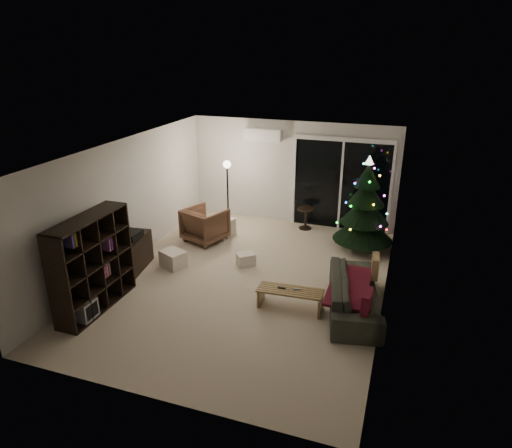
{
  "coord_description": "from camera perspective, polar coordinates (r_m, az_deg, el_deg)",
  "views": [
    {
      "loc": [
        2.64,
        -7.11,
        4.16
      ],
      "look_at": [
        0.1,
        0.3,
        1.05
      ],
      "focal_mm": 32.0,
      "sensor_mm": 36.0,
      "label": 1
    }
  ],
  "objects": [
    {
      "name": "sofa_throw",
      "position": [
        7.76,
        11.56,
        -7.57
      ],
      "size": [
        0.63,
        1.46,
        0.05
      ],
      "primitive_type": "cube",
      "color": "maroon",
      "rests_on": "sofa"
    },
    {
      "name": "sofa",
      "position": [
        7.82,
        12.22,
        -8.52
      ],
      "size": [
        1.16,
        2.14,
        0.59
      ],
      "primitive_type": "imported",
      "rotation": [
        0.0,
        0.0,
        1.76
      ],
      "color": "#3A3E34",
      "rests_on": "floor"
    },
    {
      "name": "media_cabinet",
      "position": [
        9.24,
        -15.15,
        -3.64
      ],
      "size": [
        0.56,
        1.11,
        0.66
      ],
      "primitive_type": "cube",
      "rotation": [
        0.0,
        0.0,
        0.16
      ],
      "color": "black",
      "rests_on": "floor"
    },
    {
      "name": "coffee_table",
      "position": [
        7.76,
        4.28,
        -9.32
      ],
      "size": [
        1.11,
        0.44,
        0.35
      ],
      "primitive_type": null,
      "rotation": [
        0.0,
        0.0,
        0.06
      ],
      "color": "#9B7F4D",
      "rests_on": "floor"
    },
    {
      "name": "ottoman",
      "position": [
        10.54,
        -4.21,
        -0.43
      ],
      "size": [
        0.57,
        0.57,
        0.41
      ],
      "primitive_type": "cube",
      "rotation": [
        0.0,
        0.0,
        -0.28
      ],
      "color": "beige",
      "rests_on": "floor"
    },
    {
      "name": "cardboard_box_b",
      "position": [
        9.19,
        -1.28,
        -4.42
      ],
      "size": [
        0.44,
        0.43,
        0.25
      ],
      "primitive_type": "cube",
      "rotation": [
        0.0,
        0.0,
        0.68
      ],
      "color": "beige",
      "rests_on": "floor"
    },
    {
      "name": "stereo",
      "position": [
        9.08,
        -15.39,
        -1.35
      ],
      "size": [
        0.34,
        0.4,
        0.14
      ],
      "primitive_type": "cube",
      "color": "black",
      "rests_on": "media_cabinet"
    },
    {
      "name": "armchair",
      "position": [
        10.26,
        -6.37,
        -0.08
      ],
      "size": [
        1.06,
        1.07,
        0.77
      ],
      "primitive_type": "imported",
      "rotation": [
        0.0,
        0.0,
        2.8
      ],
      "color": "brown",
      "rests_on": "floor"
    },
    {
      "name": "remote_b",
      "position": [
        7.69,
        5.14,
        -8.09
      ],
      "size": [
        0.13,
        0.08,
        0.02
      ],
      "primitive_type": "cube",
      "rotation": [
        0.0,
        0.0,
        0.35
      ],
      "color": "slate",
      "rests_on": "coffee_table"
    },
    {
      "name": "remote_a",
      "position": [
        7.7,
        3.23,
        -7.99
      ],
      "size": [
        0.14,
        0.04,
        0.02
      ],
      "primitive_type": "cube",
      "color": "black",
      "rests_on": "coffee_table"
    },
    {
      "name": "floor_lamp",
      "position": [
        10.66,
        -3.55,
        3.33
      ],
      "size": [
        0.26,
        0.26,
        1.63
      ],
      "primitive_type": "cylinder",
      "color": "black",
      "rests_on": "floor"
    },
    {
      "name": "cushion_b",
      "position": [
        7.12,
        13.69,
        -9.64
      ],
      "size": [
        0.14,
        0.4,
        0.39
      ],
      "primitive_type": "cube",
      "rotation": [
        0.0,
        0.0,
        -0.07
      ],
      "color": "maroon",
      "rests_on": "sofa"
    },
    {
      "name": "christmas_tree",
      "position": [
        9.81,
        13.51,
        2.43
      ],
      "size": [
        1.49,
        1.49,
        2.06
      ],
      "primitive_type": "cone",
      "rotation": [
        0.0,
        0.0,
        0.18
      ],
      "color": "black",
      "rests_on": "floor"
    },
    {
      "name": "cardboard_box_a",
      "position": [
        9.24,
        -10.32,
        -4.33
      ],
      "size": [
        0.58,
        0.52,
        0.34
      ],
      "primitive_type": "cube",
      "rotation": [
        0.0,
        0.0,
        -0.43
      ],
      "color": "beige",
      "rests_on": "floor"
    },
    {
      "name": "side_table",
      "position": [
        10.97,
        6.22,
        0.68
      ],
      "size": [
        0.44,
        0.44,
        0.51
      ],
      "primitive_type": "cylinder",
      "rotation": [
        0.0,
        0.0,
        0.08
      ],
      "color": "black",
      "rests_on": "floor"
    },
    {
      "name": "room",
      "position": [
        9.42,
        4.41,
        2.08
      ],
      "size": [
        6.5,
        7.51,
        2.6
      ],
      "color": "beige",
      "rests_on": "ground"
    },
    {
      "name": "bookshelf",
      "position": [
        8.05,
        -20.89,
        -4.46
      ],
      "size": [
        0.93,
        1.67,
        1.62
      ],
      "primitive_type": null,
      "rotation": [
        0.0,
        0.0,
        0.34
      ],
      "color": "black",
      "rests_on": "floor"
    },
    {
      "name": "cushion_a",
      "position": [
        8.26,
        14.67,
        -5.13
      ],
      "size": [
        0.15,
        0.4,
        0.39
      ],
      "primitive_type": "cube",
      "rotation": [
        0.0,
        0.0,
        0.09
      ],
      "color": "#A37C52",
      "rests_on": "sofa"
    }
  ]
}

